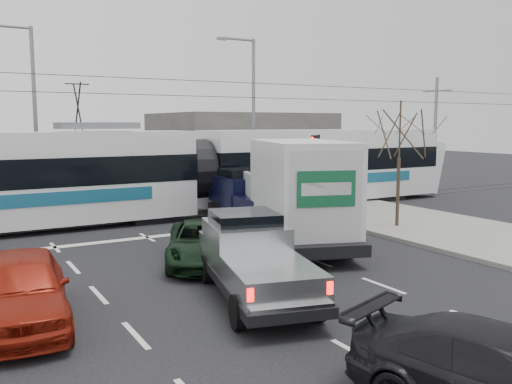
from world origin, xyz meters
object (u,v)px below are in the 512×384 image
red_car (21,289)px  street_lamp_far (31,106)px  navy_pickup (250,199)px  green_car (203,243)px  tram (195,171)px  bare_tree (400,135)px  street_lamp_near (251,108)px  traffic_signal (316,157)px  box_truck (296,194)px  silver_pickup (252,256)px  dark_car (508,379)px

red_car → street_lamp_far: bearing=88.2°
navy_pickup → green_car: (-4.24, -4.53, -0.52)m
tram → red_car: size_ratio=6.18×
bare_tree → tram: size_ratio=0.17×
green_car → tram: bearing=91.9°
navy_pickup → tram: bearing=109.4°
street_lamp_near → street_lamp_far: bearing=170.1°
bare_tree → street_lamp_near: (-0.29, 11.50, 1.32)m
street_lamp_near → green_car: bearing=-125.1°
street_lamp_near → green_car: size_ratio=1.97×
street_lamp_near → street_lamp_far: 11.67m
traffic_signal → street_lamp_far: 14.47m
street_lamp_near → box_truck: (-4.93, -11.92, -3.29)m
tram → silver_pickup: tram is taller
silver_pickup → navy_pickup: bearing=74.9°
street_lamp_near → dark_car: bearing=-111.0°
navy_pickup → traffic_signal: bearing=12.1°
dark_car → red_car: bearing=107.0°
bare_tree → green_car: bare_tree is taller
street_lamp_far → box_truck: bearing=-64.7°
street_lamp_far → dark_car: street_lamp_far is taller
tram → box_truck: 7.62m
silver_pickup → dark_car: size_ratio=1.24×
bare_tree → red_car: bearing=-165.5°
navy_pickup → silver_pickup: bearing=-114.0°
navy_pickup → dark_car: size_ratio=1.23×
traffic_signal → dark_car: (-7.91, -15.31, -2.06)m
dark_car → bare_tree: bearing=32.7°
tram → dark_car: (-3.33, -18.50, -1.40)m
green_car → red_car: red_car is taller
street_lamp_near → dark_car: (-8.75, -22.82, -4.44)m
traffic_signal → silver_pickup: size_ratio=0.62×
tram → box_truck: tram is taller
bare_tree → red_car: (-14.49, -3.74, -3.00)m
red_car → silver_pickup: bearing=-0.8°
tram → silver_pickup: (-3.59, -11.63, -1.08)m
bare_tree → tram: (-5.70, 7.18, -1.72)m
bare_tree → red_car: size_ratio=1.08×
street_lamp_near → silver_pickup: (-9.01, -15.95, -4.12)m
street_lamp_far → tram: bearing=-46.1°
bare_tree → silver_pickup: bearing=-154.4°
dark_car → traffic_signal: bearing=44.0°
tram → silver_pickup: 12.22m
dark_car → silver_pickup: bearing=73.4°
tram → silver_pickup: bearing=-107.3°
bare_tree → street_lamp_far: street_lamp_far is taller
dark_car → street_lamp_far: bearing=77.6°
silver_pickup → navy_pickup: (4.50, 8.01, 0.16)m
bare_tree → dark_car: (-9.04, -11.32, -3.12)m
bare_tree → traffic_signal: size_ratio=1.39×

